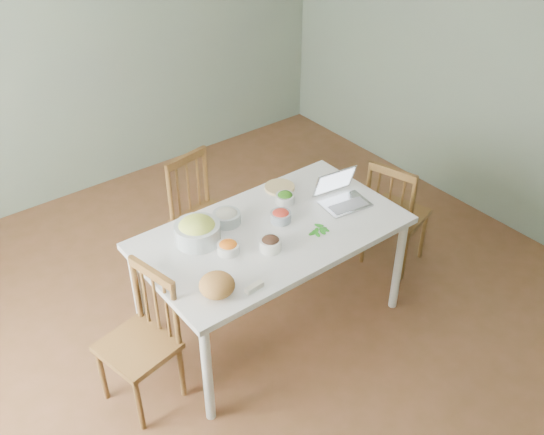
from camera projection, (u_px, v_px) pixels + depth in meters
floor at (256, 328)px, 4.41m from camera, size 5.00×5.00×0.00m
wall_back at (78, 48)px, 5.24m from camera, size 5.00×0.00×2.70m
wall_right at (506, 67)px, 4.88m from camera, size 0.00×5.00×2.70m
dining_table at (272, 278)px, 4.24m from camera, size 1.73×0.97×0.81m
chair_far at (206, 218)px, 4.70m from camera, size 0.49×0.47×0.95m
chair_left at (137, 344)px, 3.65m from camera, size 0.47×0.48×0.93m
chair_right at (397, 212)px, 4.78m from camera, size 0.50×0.51×0.94m
bread_boule at (217, 285)px, 3.46m from camera, size 0.26×0.26×0.13m
butter_stick at (254, 287)px, 3.52m from camera, size 0.12×0.04×0.03m
bowl_squash at (197, 230)px, 3.86m from camera, size 0.38×0.38×0.17m
bowl_carrot at (228, 247)px, 3.79m from camera, size 0.16×0.16×0.08m
bowl_onion at (227, 216)px, 4.04m from camera, size 0.24×0.24×0.10m
bowl_mushroom at (270, 243)px, 3.81m from camera, size 0.18×0.18×0.09m
bowl_redpep at (281, 216)px, 4.07m from camera, size 0.16×0.16×0.08m
bowl_broccoli at (285, 197)px, 4.25m from camera, size 0.17×0.17×0.08m
flatbread at (280, 187)px, 4.41m from camera, size 0.25×0.25×0.02m
basil_bunch at (317, 230)px, 3.99m from camera, size 0.17×0.17×0.02m
laptop at (346, 192)px, 4.18m from camera, size 0.35×0.33×0.21m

